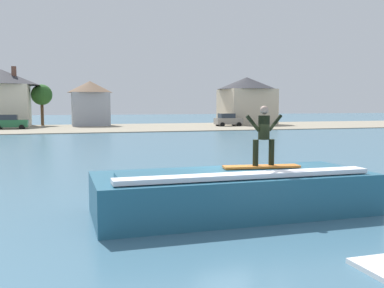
# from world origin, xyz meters

# --- Properties ---
(ground_plane) EXTENTS (260.00, 260.00, 0.00)m
(ground_plane) POSITION_xyz_m (0.00, 0.00, 0.00)
(ground_plane) COLOR #406980
(wave_crest) EXTENTS (7.72, 3.01, 1.28)m
(wave_crest) POSITION_xyz_m (-0.45, -0.65, 0.60)
(wave_crest) COLOR #255D78
(wave_crest) RESTS_ON ground_plane
(surfboard) EXTENTS (2.21, 0.70, 0.06)m
(surfboard) POSITION_xyz_m (0.33, -0.81, 1.31)
(surfboard) COLOR orange
(surfboard) RESTS_ON wave_crest
(surfer) EXTENTS (1.12, 0.32, 1.67)m
(surfer) POSITION_xyz_m (0.39, -0.81, 2.26)
(surfer) COLOR black
(surfer) RESTS_ON surfboard
(shoreline_bank) EXTENTS (120.00, 20.80, 0.09)m
(shoreline_bank) POSITION_xyz_m (0.00, 46.37, 0.05)
(shoreline_bank) COLOR gray
(shoreline_bank) RESTS_ON ground_plane
(car_near_shore) EXTENTS (4.10, 2.10, 1.86)m
(car_near_shore) POSITION_xyz_m (-11.06, 46.07, 0.95)
(car_near_shore) COLOR #23663D
(car_near_shore) RESTS_ON ground_plane
(car_far_shore) EXTENTS (3.86, 2.05, 1.86)m
(car_far_shore) POSITION_xyz_m (17.71, 45.61, 0.94)
(car_far_shore) COLOR gray
(car_far_shore) RESTS_ON ground_plane
(house_with_chimney) EXTENTS (10.25, 10.25, 8.30)m
(house_with_chimney) POSITION_xyz_m (-12.75, 53.46, 4.48)
(house_with_chimney) COLOR beige
(house_with_chimney) RESTS_ON ground_plane
(house_gabled_white) EXTENTS (9.02, 9.02, 7.31)m
(house_gabled_white) POSITION_xyz_m (22.48, 49.95, 3.99)
(house_gabled_white) COLOR beige
(house_gabled_white) RESTS_ON ground_plane
(house_small_cottage) EXTENTS (6.43, 6.43, 6.48)m
(house_small_cottage) POSITION_xyz_m (-0.89, 52.33, 3.54)
(house_small_cottage) COLOR #9EA3AD
(house_small_cottage) RESTS_ON ground_plane
(tree_tall_bare) EXTENTS (2.46, 2.46, 5.58)m
(tree_tall_bare) POSITION_xyz_m (25.52, 54.07, 4.21)
(tree_tall_bare) COLOR brown
(tree_tall_bare) RESTS_ON ground_plane
(tree_short_bushy) EXTENTS (2.98, 2.98, 6.03)m
(tree_short_bushy) POSITION_xyz_m (-7.56, 54.64, 4.47)
(tree_short_bushy) COLOR brown
(tree_short_bushy) RESTS_ON ground_plane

